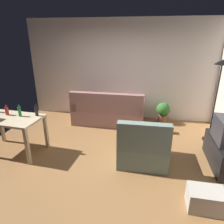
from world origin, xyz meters
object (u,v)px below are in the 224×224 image
(bottle_green, at_px, (20,111))
(bottle_dark, at_px, (36,111))
(couch, at_px, (108,113))
(storage_box, at_px, (205,199))
(tv_stand, at_px, (224,154))
(torchiere_lamp, at_px, (219,79))
(potted_plant, at_px, (163,111))
(armchair, at_px, (143,147))
(desk, at_px, (11,123))
(bottle_red, at_px, (7,111))

(bottle_green, bearing_deg, bottle_dark, 14.93)
(couch, height_order, storage_box, couch)
(tv_stand, distance_m, bottle_dark, 3.63)
(couch, xyz_separation_m, storage_box, (1.90, -2.63, -0.16))
(torchiere_lamp, distance_m, potted_plant, 1.70)
(torchiere_lamp, relative_size, bottle_dark, 7.36)
(couch, relative_size, bottle_green, 8.08)
(armchair, xyz_separation_m, bottle_green, (-2.44, -0.01, 0.54))
(tv_stand, xyz_separation_m, storage_box, (-0.55, -1.13, -0.09))
(torchiere_lamp, height_order, bottle_green, torchiere_lamp)
(torchiere_lamp, height_order, desk, torchiere_lamp)
(bottle_green, bearing_deg, bottle_red, 177.01)
(potted_plant, xyz_separation_m, bottle_green, (-2.89, -1.98, 0.53))
(torchiere_lamp, bearing_deg, storage_box, -104.72)
(storage_box, bearing_deg, bottle_red, 165.02)
(potted_plant, bearing_deg, storage_box, -81.32)
(couch, xyz_separation_m, desk, (-1.60, -1.78, 0.34))
(torchiere_lamp, height_order, armchair, torchiere_lamp)
(couch, height_order, bottle_red, bottle_red)
(bottle_red, xyz_separation_m, bottle_green, (0.29, -0.02, 0.02))
(couch, bearing_deg, desk, 47.95)
(couch, relative_size, bottle_red, 9.34)
(torchiere_lamp, distance_m, storage_box, 2.52)
(tv_stand, height_order, armchair, armchair)
(armchair, height_order, bottle_green, bottle_green)
(potted_plant, xyz_separation_m, armchair, (-0.45, -1.98, -0.01))
(bottle_green, distance_m, bottle_dark, 0.32)
(tv_stand, xyz_separation_m, torchiere_lamp, (0.00, 0.97, 1.17))
(bottle_red, bearing_deg, desk, -42.38)
(desk, xyz_separation_m, storage_box, (3.50, -0.85, -0.50))
(armchair, bearing_deg, potted_plant, -103.95)
(couch, relative_size, torchiere_lamp, 1.04)
(tv_stand, distance_m, storage_box, 1.26)
(bottle_red, bearing_deg, torchiere_lamp, 15.13)
(potted_plant, distance_m, storage_box, 2.98)
(potted_plant, bearing_deg, tv_stand, -61.03)
(desk, distance_m, bottle_green, 0.29)
(bottle_red, bearing_deg, armchair, -0.22)
(torchiere_lamp, relative_size, desk, 1.45)
(torchiere_lamp, bearing_deg, tv_stand, -90.00)
(storage_box, relative_size, bottle_red, 2.39)
(couch, bearing_deg, potted_plant, -167.84)
(armchair, bearing_deg, couch, -60.13)
(bottle_red, height_order, bottle_dark, bottle_dark)
(bottle_green, height_order, bottle_dark, bottle_dark)
(couch, xyz_separation_m, bottle_red, (-1.73, -1.66, 0.54))
(couch, relative_size, desk, 1.50)
(couch, xyz_separation_m, torchiere_lamp, (2.45, -0.52, 1.11))
(tv_stand, distance_m, torchiere_lamp, 1.52)
(torchiere_lamp, height_order, potted_plant, torchiere_lamp)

